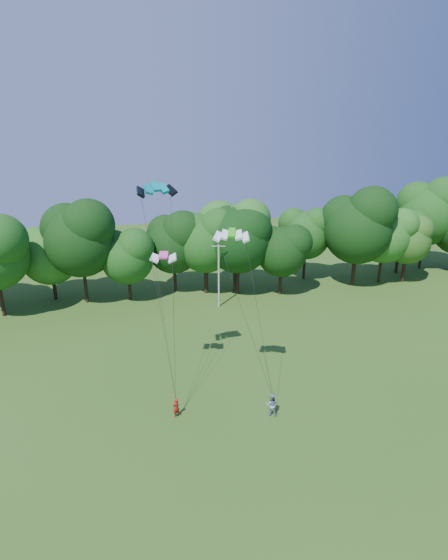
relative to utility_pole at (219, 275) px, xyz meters
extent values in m
plane|color=#2E5517|center=(-2.92, -30.86, -4.04)|extent=(160.00, 160.00, 0.00)
cylinder|color=beige|center=(0.00, 0.00, -0.12)|extent=(0.20, 0.20, 7.85)
cube|color=beige|center=(0.00, 0.00, 3.61)|extent=(1.55, 0.44, 0.08)
imported|color=#AD2016|center=(-7.49, -20.01, -3.25)|extent=(0.69, 0.63, 1.58)
imported|color=#8B9AC1|center=(-0.32, -21.38, -3.13)|extent=(1.07, 0.96, 1.83)
cube|color=#048489|center=(-7.91, -16.04, 12.82)|extent=(2.95, 1.73, 0.61)
cube|color=green|center=(-2.84, -18.41, 9.72)|extent=(2.74, 1.83, 0.52)
cube|color=#FF46B6|center=(-7.54, -15.44, 7.49)|extent=(2.17, 1.38, 0.40)
cylinder|color=black|center=(3.32, 3.78, -1.73)|extent=(0.51, 0.51, 4.62)
ellipsoid|color=black|center=(3.32, 3.78, 4.37)|extent=(9.25, 9.25, 10.09)
cylinder|color=#362315|center=(27.16, 3.23, -2.36)|extent=(0.44, 0.44, 3.36)
ellipsoid|color=#284F18|center=(27.16, 3.23, 2.07)|extent=(6.73, 6.73, 7.34)
camera|label=1|loc=(-9.91, -48.02, 17.12)|focal=28.00mm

